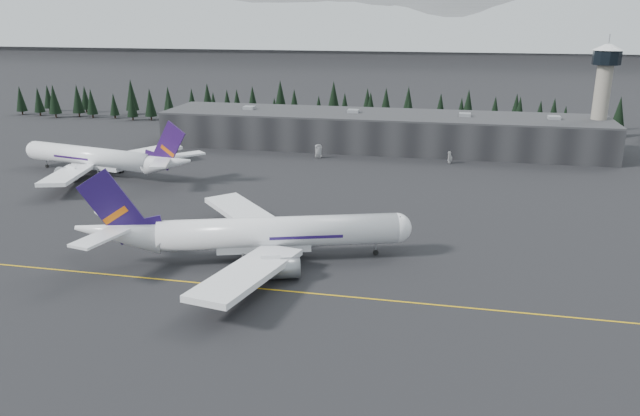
% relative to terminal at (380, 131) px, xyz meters
% --- Properties ---
extents(ground, '(1400.00, 1400.00, 0.00)m').
position_rel_terminal_xyz_m(ground, '(0.00, -125.00, -6.30)').
color(ground, black).
rests_on(ground, ground).
extents(taxiline, '(400.00, 0.40, 0.02)m').
position_rel_terminal_xyz_m(taxiline, '(0.00, -127.00, -6.29)').
color(taxiline, gold).
rests_on(taxiline, ground).
extents(terminal, '(160.00, 30.00, 12.60)m').
position_rel_terminal_xyz_m(terminal, '(0.00, 0.00, 0.00)').
color(terminal, black).
rests_on(terminal, ground).
extents(control_tower, '(10.00, 10.00, 37.70)m').
position_rel_terminal_xyz_m(control_tower, '(75.00, 3.00, 17.11)').
color(control_tower, gray).
rests_on(control_tower, ground).
extents(treeline, '(360.00, 20.00, 15.00)m').
position_rel_terminal_xyz_m(treeline, '(0.00, 37.00, 1.20)').
color(treeline, black).
rests_on(treeline, ground).
extents(mountain_ridge, '(4400.00, 900.00, 420.00)m').
position_rel_terminal_xyz_m(mountain_ridge, '(0.00, 875.00, -6.30)').
color(mountain_ridge, white).
rests_on(mountain_ridge, ground).
extents(jet_main, '(65.45, 59.00, 19.76)m').
position_rel_terminal_xyz_m(jet_main, '(-12.44, -114.15, -0.73)').
color(jet_main, white).
rests_on(jet_main, ground).
extents(jet_parked, '(62.69, 57.29, 18.65)m').
position_rel_terminal_xyz_m(jet_parked, '(-77.27, -58.52, -1.04)').
color(jet_parked, white).
rests_on(jet_parked, ground).
extents(gse_vehicle_a, '(3.11, 5.13, 1.33)m').
position_rel_terminal_xyz_m(gse_vehicle_a, '(-18.43, -21.59, -5.63)').
color(gse_vehicle_a, silver).
rests_on(gse_vehicle_a, ground).
extents(gse_vehicle_b, '(4.37, 2.60, 1.39)m').
position_rel_terminal_xyz_m(gse_vehicle_b, '(25.85, -20.21, -5.60)').
color(gse_vehicle_b, silver).
rests_on(gse_vehicle_b, ground).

